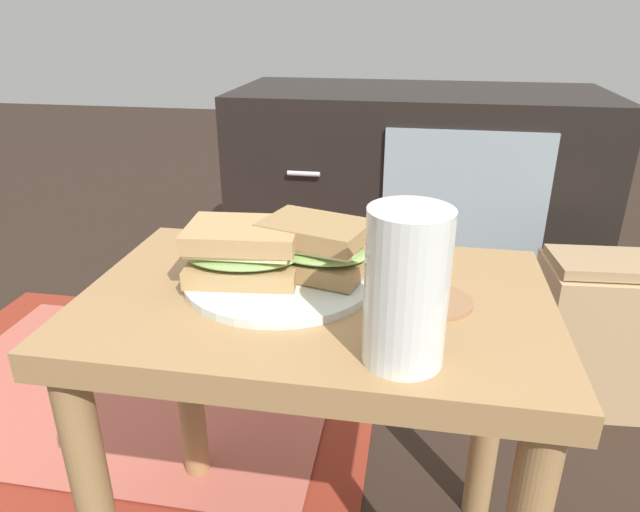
% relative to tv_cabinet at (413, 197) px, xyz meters
% --- Properties ---
extents(side_table, '(0.56, 0.36, 0.46)m').
position_rel_tv_cabinet_xyz_m(side_table, '(-0.10, -0.95, 0.08)').
color(side_table, '#A37A4C').
rests_on(side_table, ground).
extents(tv_cabinet, '(0.96, 0.46, 0.58)m').
position_rel_tv_cabinet_xyz_m(tv_cabinet, '(0.00, 0.00, 0.00)').
color(tv_cabinet, black).
rests_on(tv_cabinet, ground).
extents(area_rug, '(1.06, 0.74, 0.01)m').
position_rel_tv_cabinet_xyz_m(area_rug, '(-0.58, -0.59, -0.29)').
color(area_rug, maroon).
rests_on(area_rug, ground).
extents(plate, '(0.24, 0.24, 0.01)m').
position_rel_tv_cabinet_xyz_m(plate, '(-0.15, -0.92, 0.17)').
color(plate, silver).
rests_on(plate, side_table).
extents(sandwich_front, '(0.15, 0.12, 0.07)m').
position_rel_tv_cabinet_xyz_m(sandwich_front, '(-0.20, -0.93, 0.21)').
color(sandwich_front, tan).
rests_on(sandwich_front, plate).
extents(sandwich_back, '(0.15, 0.12, 0.07)m').
position_rel_tv_cabinet_xyz_m(sandwich_back, '(-0.11, -0.91, 0.21)').
color(sandwich_back, '#9E7A4C').
rests_on(sandwich_back, plate).
extents(beer_glass, '(0.08, 0.08, 0.15)m').
position_rel_tv_cabinet_xyz_m(beer_glass, '(0.00, -1.07, 0.25)').
color(beer_glass, silver).
rests_on(beer_glass, side_table).
extents(coaster, '(0.09, 0.09, 0.01)m').
position_rel_tv_cabinet_xyz_m(coaster, '(0.04, -0.95, 0.17)').
color(coaster, '#996B47').
rests_on(coaster, side_table).
extents(paper_bag, '(0.23, 0.19, 0.33)m').
position_rel_tv_cabinet_xyz_m(paper_bag, '(0.38, -0.46, -0.13)').
color(paper_bag, tan).
rests_on(paper_bag, ground).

